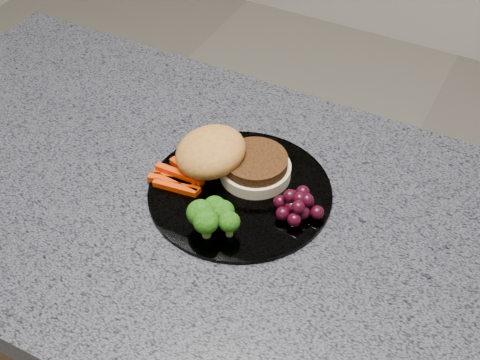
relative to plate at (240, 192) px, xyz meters
name	(u,v)px	position (x,y,z in m)	size (l,w,h in m)	color
countertop	(233,224)	(0.01, -0.04, -0.02)	(1.20, 0.60, 0.04)	#50515A
plate	(240,192)	(0.00, 0.00, 0.00)	(0.26, 0.26, 0.01)	white
burger	(226,160)	(-0.03, 0.02, 0.03)	(0.20, 0.15, 0.06)	beige
carrot_sticks	(178,178)	(-0.09, -0.02, 0.01)	(0.08, 0.05, 0.02)	red
broccoli	(212,215)	(0.00, -0.08, 0.03)	(0.07, 0.06, 0.04)	#58832F
grape_bunch	(297,205)	(0.09, 0.00, 0.02)	(0.07, 0.06, 0.03)	black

